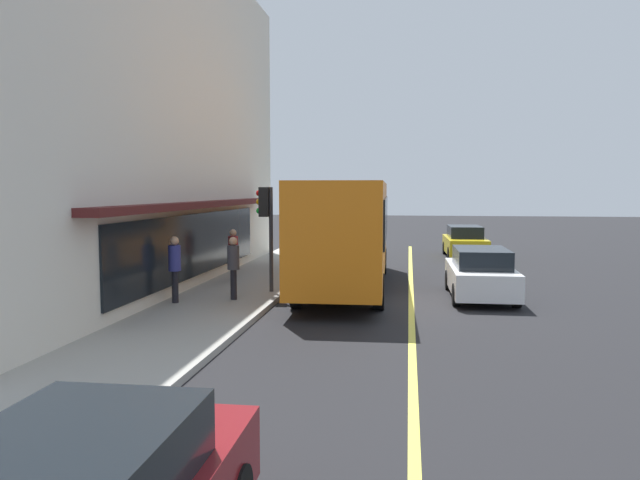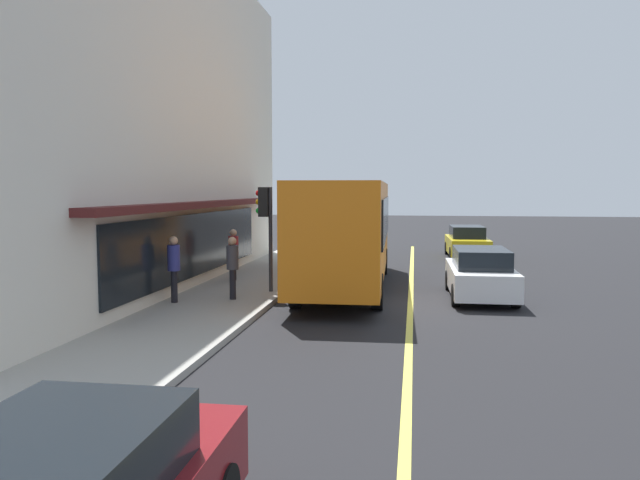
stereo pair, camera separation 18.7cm
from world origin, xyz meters
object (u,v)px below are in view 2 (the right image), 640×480
object	(u,v)px
car_white	(480,274)
pedestrian_near_storefront	(232,262)
traffic_light	(265,214)
car_yellow	(467,242)
pedestrian_at_corner	(174,262)
bus	(347,229)
pedestrian_mid_block	(233,250)

from	to	relation	value
car_white	pedestrian_near_storefront	distance (m)	7.40
traffic_light	car_white	distance (m)	6.75
car_yellow	car_white	xyz separation A→B (m)	(-11.24, 0.54, 0.00)
traffic_light	car_white	world-z (taller)	traffic_light
pedestrian_at_corner	traffic_light	bearing A→B (deg)	-42.91
car_white	pedestrian_near_storefront	world-z (taller)	pedestrian_near_storefront
bus	pedestrian_at_corner	size ratio (longest dim) A/B	6.06
car_white	pedestrian_mid_block	size ratio (longest dim) A/B	2.45
pedestrian_mid_block	car_yellow	bearing A→B (deg)	-41.46
bus	car_yellow	bearing A→B (deg)	-25.37
car_yellow	pedestrian_at_corner	distance (m)	16.74
traffic_light	pedestrian_at_corner	xyz separation A→B (m)	(-2.22, 2.06, -1.26)
pedestrian_mid_block	bus	bearing A→B (deg)	-92.06
car_white	pedestrian_mid_block	distance (m)	8.27
car_white	pedestrian_mid_block	xyz separation A→B (m)	(1.44, 8.13, 0.47)
car_white	bus	bearing A→B (deg)	72.76
car_white	pedestrian_near_storefront	size ratio (longest dim) A/B	2.41
pedestrian_at_corner	pedestrian_mid_block	distance (m)	4.28
bus	pedestrian_at_corner	bearing A→B (deg)	133.36
car_yellow	traffic_light	bearing A→B (deg)	149.37
bus	car_yellow	xyz separation A→B (m)	(9.95, -4.72, -1.24)
car_white	pedestrian_mid_block	bearing A→B (deg)	79.95
car_yellow	pedestrian_at_corner	size ratio (longest dim) A/B	2.35
car_yellow	car_white	size ratio (longest dim) A/B	1.01
traffic_light	pedestrian_near_storefront	bearing A→B (deg)	158.23
pedestrian_at_corner	pedestrian_near_storefront	bearing A→B (deg)	-63.90
car_yellow	pedestrian_mid_block	size ratio (longest dim) A/B	2.46
car_white	pedestrian_at_corner	size ratio (longest dim) A/B	2.34
traffic_light	pedestrian_near_storefront	size ratio (longest dim) A/B	1.79
pedestrian_near_storefront	pedestrian_at_corner	bearing A→B (deg)	116.10
pedestrian_at_corner	car_yellow	bearing A→B (deg)	-32.84
bus	pedestrian_near_storefront	distance (m)	4.53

